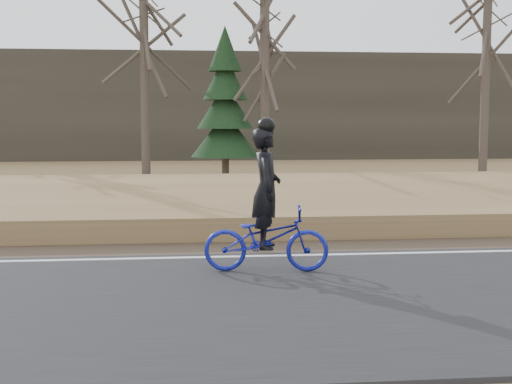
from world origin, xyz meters
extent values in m
plane|color=olive|center=(0.00, 0.00, 0.00)|extent=(120.00, 120.00, 0.00)
cube|color=silver|center=(0.00, 0.20, 0.07)|extent=(120.00, 0.12, 0.01)
cube|color=#473A2B|center=(0.00, 1.20, 0.02)|extent=(120.00, 1.60, 0.04)
cube|color=olive|center=(0.00, 4.20, 0.22)|extent=(120.00, 5.00, 0.44)
cube|color=slate|center=(0.00, 8.00, 0.23)|extent=(120.00, 3.00, 0.45)
cube|color=black|center=(0.00, 8.00, 0.52)|extent=(120.00, 2.40, 0.14)
cube|color=brown|center=(0.00, 7.28, 0.67)|extent=(120.00, 0.07, 0.15)
cube|color=brown|center=(0.00, 8.72, 0.67)|extent=(120.00, 0.07, 0.15)
cube|color=#383328|center=(0.00, 30.00, 3.00)|extent=(120.00, 4.00, 6.00)
imported|color=#151C92|center=(-3.98, -0.93, 0.55)|extent=(1.92, 0.87, 0.97)
imported|color=black|center=(-3.98, -0.93, 1.31)|extent=(0.51, 0.70, 1.79)
sphere|color=black|center=(-3.98, -0.93, 2.22)|extent=(0.26, 0.26, 0.26)
cylinder|color=#4E4439|center=(-6.59, 17.12, 4.56)|extent=(0.36, 0.36, 9.12)
cylinder|color=#4E4439|center=(-2.13, 14.85, 3.67)|extent=(0.36, 0.36, 7.34)
cylinder|color=#4E4439|center=(7.60, 17.80, 4.71)|extent=(0.36, 0.36, 9.42)
cylinder|color=#4E4439|center=(-3.53, 15.71, 0.58)|extent=(0.28, 0.28, 1.17)
cone|color=#183216|center=(-3.53, 15.71, 1.73)|extent=(2.60, 2.60, 1.70)
cone|color=#183216|center=(-3.53, 15.71, 2.80)|extent=(2.15, 2.15, 1.70)
cone|color=#183216|center=(-3.53, 15.71, 3.87)|extent=(1.70, 1.70, 1.70)
cone|color=#183216|center=(-3.53, 15.71, 4.94)|extent=(1.25, 1.25, 1.70)
camera|label=1|loc=(-5.24, -11.33, 2.34)|focal=50.00mm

